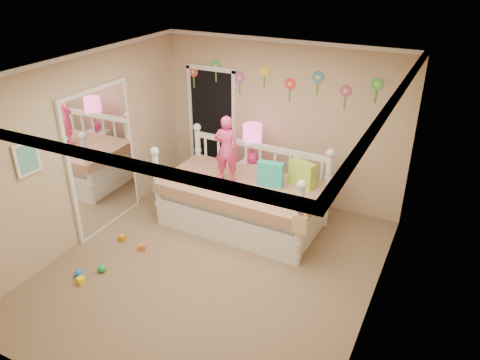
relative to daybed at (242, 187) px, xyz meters
The scene contains 18 objects.
floor 1.32m from the daybed, 83.12° to the right, with size 4.00×4.50×0.01m, color #7F684C.
ceiling 2.27m from the daybed, 83.12° to the right, with size 4.00×4.50×0.01m, color white.
back_wall 1.29m from the daybed, 82.87° to the left, with size 4.00×0.01×2.60m, color tan.
left_wall 2.28m from the daybed, 148.41° to the right, with size 0.01×4.50×2.60m, color tan.
right_wall 2.51m from the daybed, 28.17° to the right, with size 0.01×4.50×2.60m, color tan.
crown_molding 2.25m from the daybed, 83.12° to the right, with size 4.00×4.50×0.06m, color white, non-canonical shape.
daybed is the anchor object (origin of this frame).
pillow_turquoise 0.49m from the daybed, 12.50° to the left, with size 0.36×0.13×0.36m, color #22AEA7.
pillow_lime 0.90m from the daybed, 19.55° to the left, with size 0.39×0.14×0.37m, color #ABD942.
child 0.61m from the daybed, behind, with size 0.36×0.24×0.99m, color #F03679.
nightstand 0.80m from the daybed, 103.97° to the left, with size 0.41×0.32×0.69m, color white.
table_lamp 0.89m from the daybed, 103.97° to the left, with size 0.30×0.30×0.65m.
closet_doorway 1.61m from the daybed, 135.57° to the left, with size 0.90×0.04×2.07m, color black.
flower_decals 1.70m from the daybed, 87.48° to the left, with size 3.40×0.02×0.50m, color #B2668C, non-canonical shape.
mirror_closet 2.05m from the daybed, 155.12° to the right, with size 0.07×1.30×2.10m, color white.
wall_picture 2.89m from the daybed, 131.85° to the right, with size 0.05×0.34×0.42m, color white.
hanging_bag 1.32m from the daybed, 30.93° to the right, with size 0.20×0.16×0.36m, color beige, non-canonical shape.
toy_scatter 2.28m from the daybed, 124.48° to the right, with size 0.80×1.30×0.11m, color #996666, non-canonical shape.
Camera 1 is at (2.54, -4.28, 3.79)m, focal length 34.86 mm.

